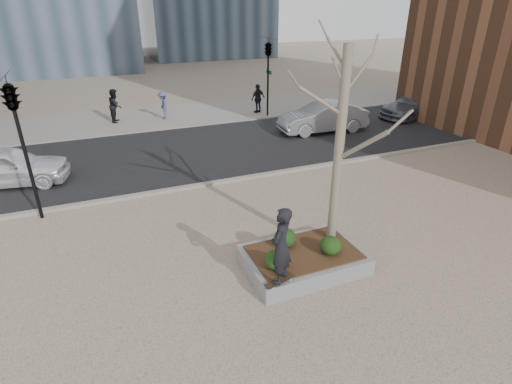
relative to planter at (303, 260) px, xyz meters
name	(u,v)px	position (x,y,z in m)	size (l,w,h in m)	color
ground	(268,276)	(-1.00, 0.00, -0.23)	(120.00, 120.00, 0.00)	tan
street	(180,153)	(-1.00, 10.00, -0.21)	(60.00, 8.00, 0.02)	black
far_sidewalk	(154,117)	(-1.00, 17.00, -0.21)	(60.00, 6.00, 0.02)	gray
planter	(303,260)	(0.00, 0.00, 0.00)	(3.00, 2.00, 0.45)	gray
planter_mulch	(304,252)	(0.00, 0.00, 0.25)	(2.70, 1.70, 0.04)	#382314
sycamore_tree	(342,119)	(1.00, 0.30, 3.56)	(2.80, 2.80, 6.60)	gray
shrub_left	(276,260)	(-0.97, -0.37, 0.50)	(0.56, 0.56, 0.47)	#173611
shrub_middle	(285,238)	(-0.34, 0.42, 0.51)	(0.58, 0.58, 0.50)	black
shrub_right	(330,245)	(0.57, -0.33, 0.50)	(0.55, 0.55, 0.47)	#183511
skateboard	(280,282)	(-1.10, -0.87, 0.26)	(0.78, 0.20, 0.07)	black
skateboarder	(281,246)	(-1.10, -0.87, 1.23)	(0.68, 0.44, 1.85)	black
police_car	(6,166)	(-7.74, 8.91, 0.53)	(1.73, 4.30, 1.47)	white
car_silver	(323,117)	(6.84, 10.37, 0.57)	(1.65, 4.73, 1.56)	#95989D
car_third	(415,105)	(13.60, 10.96, 0.50)	(1.97, 4.84, 1.40)	slate
pedestrian_a	(115,106)	(-3.16, 16.66, 0.74)	(0.91, 0.71, 1.88)	black
pedestrian_b	(163,105)	(-0.52, 16.23, 0.60)	(1.04, 0.60, 1.61)	#454C7D
pedestrian_c	(258,98)	(5.25, 15.50, 0.68)	(1.03, 0.43, 1.76)	black
traffic_light_near	(25,152)	(-6.50, 5.60, 2.02)	(0.60, 2.48, 4.50)	black
traffic_light_far	(268,78)	(5.50, 14.60, 2.02)	(0.60, 2.48, 4.50)	black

